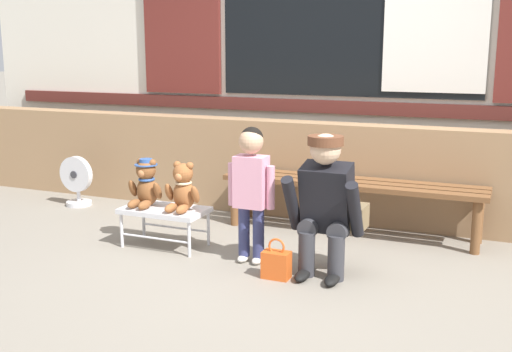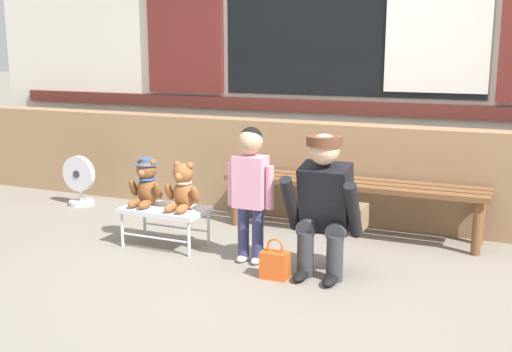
{
  "view_description": "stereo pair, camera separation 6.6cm",
  "coord_description": "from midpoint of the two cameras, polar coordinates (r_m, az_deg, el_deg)",
  "views": [
    {
      "loc": [
        1.45,
        -3.67,
        1.48
      ],
      "look_at": [
        -0.29,
        0.44,
        0.55
      ],
      "focal_mm": 43.2,
      "sensor_mm": 36.0,
      "label": 1
    },
    {
      "loc": [
        1.51,
        -3.65,
        1.48
      ],
      "look_at": [
        -0.29,
        0.44,
        0.55
      ],
      "focal_mm": 43.2,
      "sensor_mm": 36.0,
      "label": 2
    }
  ],
  "objects": [
    {
      "name": "child_standing",
      "position": [
        4.23,
        -0.07,
        -0.36
      ],
      "size": [
        0.35,
        0.18,
        0.96
      ],
      "color": "navy",
      "rests_on": "ground"
    },
    {
      "name": "small_display_bench",
      "position": [
        4.7,
        -8.03,
        -3.31
      ],
      "size": [
        0.64,
        0.36,
        0.3
      ],
      "color": "silver",
      "rests_on": "ground"
    },
    {
      "name": "floor_fan",
      "position": [
        6.11,
        -15.73,
        -0.42
      ],
      "size": [
        0.34,
        0.24,
        0.48
      ],
      "color": "silver",
      "rests_on": "ground"
    },
    {
      "name": "wooden_bench_long",
      "position": [
        4.99,
        9.27,
        -1.21
      ],
      "size": [
        2.1,
        0.4,
        0.44
      ],
      "color": "brown",
      "rests_on": "ground"
    },
    {
      "name": "handbag_on_ground",
      "position": [
        4.06,
        2.23,
        -8.15
      ],
      "size": [
        0.18,
        0.11,
        0.27
      ],
      "color": "#DB561E",
      "rests_on": "ground"
    },
    {
      "name": "adult_crouching",
      "position": [
        4.04,
        6.98,
        -2.62
      ],
      "size": [
        0.5,
        0.49,
        0.95
      ],
      "color": "#333338",
      "rests_on": "ground"
    },
    {
      "name": "ground_plane",
      "position": [
        4.21,
        1.69,
        -8.8
      ],
      "size": [
        60.0,
        60.0,
        0.0
      ],
      "primitive_type": "plane",
      "color": "gray"
    },
    {
      "name": "teddy_bear_with_hat",
      "position": [
        4.74,
        -9.74,
        -0.68
      ],
      "size": [
        0.28,
        0.27,
        0.36
      ],
      "color": "brown",
      "rests_on": "small_display_bench"
    },
    {
      "name": "shop_facade",
      "position": [
        5.8,
        9.34,
        15.26
      ],
      "size": [
        8.12,
        0.26,
        3.7
      ],
      "color": "silver",
      "rests_on": "ground"
    },
    {
      "name": "teddy_bear_plain",
      "position": [
        4.58,
        -6.39,
        -1.14
      ],
      "size": [
        0.28,
        0.26,
        0.36
      ],
      "color": "#93562D",
      "rests_on": "small_display_bench"
    },
    {
      "name": "brick_low_wall",
      "position": [
        5.4,
        7.42,
        0.38
      ],
      "size": [
        7.96,
        0.25,
        0.85
      ],
      "primitive_type": "cube",
      "color": "#997551",
      "rests_on": "ground"
    }
  ]
}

